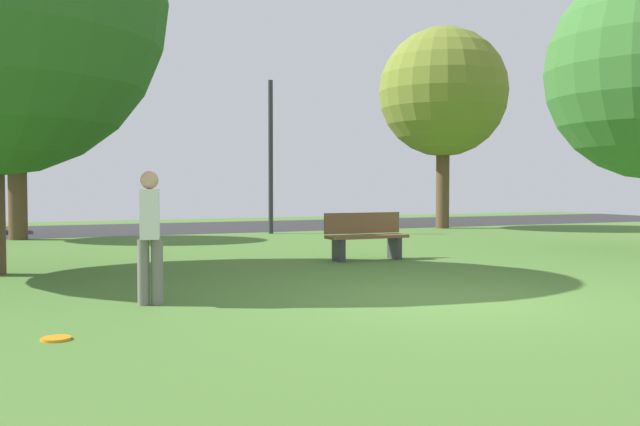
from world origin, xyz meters
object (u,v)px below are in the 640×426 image
object	(u,v)px
maple_tree_near	(16,108)
street_lamp_post	(271,157)
oak_tree_left	(443,93)
person_bystander	(150,232)
frisbee_disc	(56,339)
park_bench	(366,236)

from	to	relation	value
maple_tree_near	street_lamp_post	world-z (taller)	maple_tree_near
oak_tree_left	person_bystander	distance (m)	16.59
person_bystander	street_lamp_post	distance (m)	12.47
frisbee_disc	street_lamp_post	bearing A→B (deg)	62.34
frisbee_disc	park_bench	world-z (taller)	park_bench
park_bench	street_lamp_post	size ratio (longest dim) A/B	0.36
person_bystander	park_bench	distance (m)	5.87
frisbee_disc	street_lamp_post	distance (m)	14.49
person_bystander	frisbee_disc	world-z (taller)	person_bystander
maple_tree_near	street_lamp_post	bearing A→B (deg)	-4.06
oak_tree_left	person_bystander	world-z (taller)	oak_tree_left
oak_tree_left	street_lamp_post	world-z (taller)	oak_tree_left
park_bench	oak_tree_left	bearing A→B (deg)	-131.57
frisbee_disc	maple_tree_near	bearing A→B (deg)	90.88
oak_tree_left	maple_tree_near	xyz separation A→B (m)	(-12.96, 0.30, -1.04)
oak_tree_left	street_lamp_post	distance (m)	6.50
maple_tree_near	street_lamp_post	distance (m)	6.97
frisbee_disc	park_bench	bearing A→B (deg)	40.97
person_bystander	park_bench	bearing A→B (deg)	-40.46
maple_tree_near	park_bench	distance (m)	10.53
maple_tree_near	park_bench	xyz separation A→B (m)	(6.05, -8.09, -2.98)
park_bench	maple_tree_near	bearing A→B (deg)	-53.24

